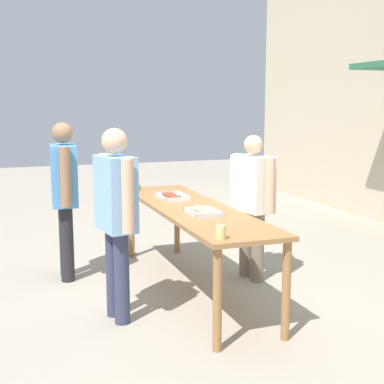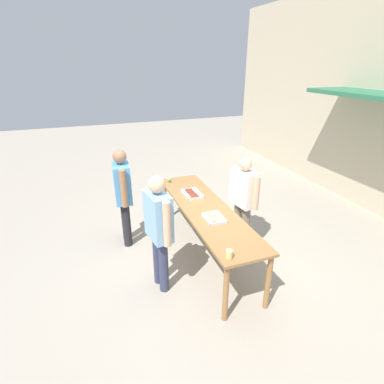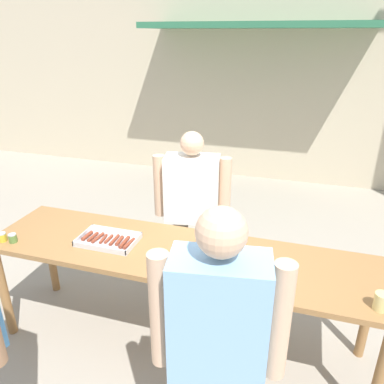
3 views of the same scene
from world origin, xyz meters
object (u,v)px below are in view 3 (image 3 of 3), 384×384
object	(u,v)px
food_tray_sausages	(109,240)
person_server_behind_table	(192,202)
food_tray_buns	(230,259)
beer_cup	(381,302)
person_customer_with_cup	(218,341)
condiment_jar_mustard	(2,237)
condiment_jar_ketchup	(13,238)

from	to	relation	value
food_tray_sausages	person_server_behind_table	bearing A→B (deg)	60.99
food_tray_buns	person_server_behind_table	xyz separation A→B (m)	(-0.50, 0.76, 0.02)
beer_cup	person_customer_with_cup	distance (m)	1.02
food_tray_sausages	person_server_behind_table	size ratio (longest dim) A/B	0.28
condiment_jar_mustard	beer_cup	world-z (taller)	beer_cup
condiment_jar_ketchup	food_tray_sausages	bearing A→B (deg)	17.24
condiment_jar_ketchup	beer_cup	world-z (taller)	beer_cup
food_tray_sausages	beer_cup	distance (m)	1.85
beer_cup	person_server_behind_table	distance (m)	1.71
food_tray_sausages	beer_cup	xyz separation A→B (m)	(1.83, -0.21, 0.04)
person_server_behind_table	condiment_jar_mustard	bearing A→B (deg)	-150.70
food_tray_buns	beer_cup	xyz separation A→B (m)	(0.91, -0.21, 0.03)
person_customer_with_cup	beer_cup	bearing A→B (deg)	-150.65
food_tray_buns	condiment_jar_ketchup	distance (m)	1.62
food_tray_sausages	condiment_jar_mustard	size ratio (longest dim) A/B	6.38
food_tray_buns	person_server_behind_table	world-z (taller)	person_server_behind_table
person_server_behind_table	beer_cup	bearing A→B (deg)	-44.61
condiment_jar_mustard	beer_cup	size ratio (longest dim) A/B	0.64
food_tray_sausages	condiment_jar_ketchup	world-z (taller)	condiment_jar_ketchup
condiment_jar_mustard	condiment_jar_ketchup	bearing A→B (deg)	6.63
person_customer_with_cup	person_server_behind_table	bearing A→B (deg)	-78.03
food_tray_sausages	person_customer_with_cup	xyz separation A→B (m)	(1.04, -0.84, 0.12)
condiment_jar_ketchup	person_server_behind_table	size ratio (longest dim) A/B	0.04
food_tray_buns	condiment_jar_mustard	distance (m)	1.71
food_tray_sausages	food_tray_buns	world-z (taller)	food_tray_buns
food_tray_buns	food_tray_sausages	bearing A→B (deg)	-180.00
condiment_jar_ketchup	beer_cup	size ratio (longest dim) A/B	0.64
condiment_jar_mustard	food_tray_sausages	bearing A→B (deg)	16.11
food_tray_sausages	beer_cup	world-z (taller)	beer_cup
food_tray_buns	condiment_jar_mustard	bearing A→B (deg)	-172.52
food_tray_buns	person_server_behind_table	distance (m)	0.91
food_tray_sausages	condiment_jar_ketchup	size ratio (longest dim) A/B	6.38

